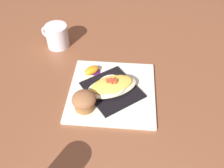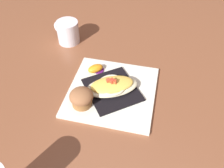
# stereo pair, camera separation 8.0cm
# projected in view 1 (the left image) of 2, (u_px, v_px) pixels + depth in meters

# --- Properties ---
(ground_plane) EXTENTS (2.60, 2.60, 0.00)m
(ground_plane) POSITION_uv_depth(u_px,v_px,m) (112.00, 92.00, 0.83)
(ground_plane) COLOR brown
(square_plate) EXTENTS (0.31, 0.31, 0.01)m
(square_plate) POSITION_uv_depth(u_px,v_px,m) (112.00, 91.00, 0.82)
(square_plate) COLOR white
(square_plate) RESTS_ON ground_plane
(folded_napkin) EXTENTS (0.23, 0.24, 0.01)m
(folded_napkin) POSITION_uv_depth(u_px,v_px,m) (112.00, 90.00, 0.82)
(folded_napkin) COLOR black
(folded_napkin) RESTS_ON square_plate
(gratin_dish) EXTENTS (0.20, 0.17, 0.05)m
(gratin_dish) POSITION_uv_depth(u_px,v_px,m) (112.00, 86.00, 0.80)
(gratin_dish) COLOR beige
(gratin_dish) RESTS_ON folded_napkin
(muffin) EXTENTS (0.08, 0.08, 0.06)m
(muffin) POSITION_uv_depth(u_px,v_px,m) (84.00, 101.00, 0.75)
(muffin) COLOR #936034
(muffin) RESTS_ON square_plate
(orange_garnish) EXTENTS (0.07, 0.07, 0.03)m
(orange_garnish) POSITION_uv_depth(u_px,v_px,m) (92.00, 70.00, 0.87)
(orange_garnish) COLOR #531661
(orange_garnish) RESTS_ON square_plate
(coffee_mug) EXTENTS (0.12, 0.09, 0.09)m
(coffee_mug) POSITION_uv_depth(u_px,v_px,m) (57.00, 37.00, 0.98)
(coffee_mug) COLOR white
(coffee_mug) RESTS_ON ground_plane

